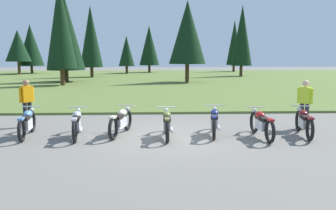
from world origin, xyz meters
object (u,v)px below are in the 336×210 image
motorcycle_cream (121,121)px  rider_near_row_end (305,101)px  rider_checking_bike (27,100)px  motorcycle_red (262,124)px  motorcycle_navy (214,121)px  motorcycle_maroon (304,122)px  motorcycle_sky_blue (27,123)px  motorcycle_olive (167,123)px  motorcycle_silver (77,123)px

motorcycle_cream → rider_near_row_end: 6.24m
rider_checking_bike → motorcycle_red: bearing=-14.7°
motorcycle_navy → motorcycle_maroon: size_ratio=1.00×
rider_checking_bike → motorcycle_sky_blue: bearing=-71.3°
rider_checking_bike → rider_near_row_end: bearing=-4.6°
motorcycle_navy → motorcycle_red: bearing=-18.8°
motorcycle_olive → rider_near_row_end: bearing=12.9°
motorcycle_maroon → rider_near_row_end: 1.26m
motorcycle_silver → rider_checking_bike: size_ratio=1.26×
motorcycle_red → rider_near_row_end: rider_near_row_end is taller
motorcycle_maroon → motorcycle_silver: bearing=179.2°
motorcycle_cream → motorcycle_red: size_ratio=0.98×
motorcycle_sky_blue → motorcycle_maroon: same height
motorcycle_cream → motorcycle_red: (4.32, -0.59, 0.00)m
motorcycle_cream → motorcycle_navy: size_ratio=0.99×
motorcycle_cream → motorcycle_sky_blue: bearing=-177.8°
motorcycle_silver → rider_checking_bike: (-2.08, 1.72, 0.51)m
rider_checking_bike → motorcycle_cream: bearing=-22.8°
motorcycle_silver → motorcycle_cream: same height
motorcycle_cream → rider_checking_bike: size_ratio=1.24×
motorcycle_silver → rider_checking_bike: bearing=140.3°
motorcycle_maroon → rider_checking_bike: 9.31m
motorcycle_sky_blue → rider_near_row_end: (9.06, 0.77, 0.51)m
motorcycle_sky_blue → motorcycle_silver: bearing=-6.7°
motorcycle_sky_blue → rider_checking_bike: size_ratio=1.26×
motorcycle_navy → motorcycle_silver: bearing=-177.7°
motorcycle_sky_blue → motorcycle_navy: (5.83, -0.01, 0.00)m
motorcycle_navy → rider_checking_bike: 6.56m
motorcycle_navy → rider_checking_bike: size_ratio=1.25×
motorcycle_olive → motorcycle_maroon: same height
rider_near_row_end → rider_checking_bike: 9.61m
motorcycle_cream → motorcycle_olive: (1.44, -0.43, 0.00)m
motorcycle_sky_blue → motorcycle_maroon: bearing=-1.9°
motorcycle_silver → motorcycle_maroon: same height
motorcycle_red → rider_near_row_end: (1.87, 1.25, 0.51)m
motorcycle_cream → motorcycle_olive: size_ratio=0.98×
rider_near_row_end → motorcycle_olive: bearing=-167.1°
motorcycle_sky_blue → motorcycle_navy: bearing=-0.1°
motorcycle_sky_blue → motorcycle_olive: bearing=-4.2°
motorcycle_sky_blue → rider_near_row_end: 9.11m
motorcycle_red → rider_checking_bike: (-7.71, 2.02, 0.51)m
motorcycle_sky_blue → motorcycle_silver: 1.56m
motorcycle_red → motorcycle_navy: bearing=161.2°
motorcycle_red → motorcycle_maroon: same height
motorcycle_sky_blue → motorcycle_olive: same height
motorcycle_maroon → motorcycle_olive: bearing=-179.6°
motorcycle_sky_blue → rider_checking_bike: bearing=108.7°
rider_checking_bike → motorcycle_silver: bearing=-39.7°
motorcycle_navy → motorcycle_red: size_ratio=0.99×
motorcycle_sky_blue → motorcycle_cream: 2.88m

